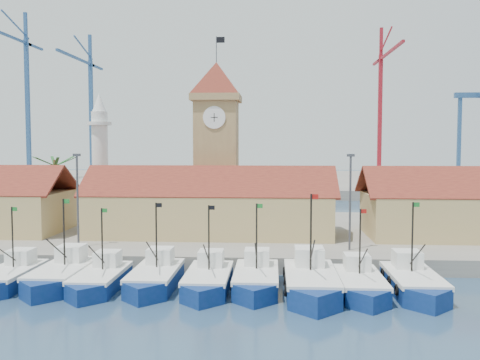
# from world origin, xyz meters

# --- Properties ---
(ground) EXTENTS (400.00, 400.00, 0.00)m
(ground) POSITION_xyz_m (0.00, 0.00, 0.00)
(ground) COLOR #1D344F
(ground) RESTS_ON ground
(quay) EXTENTS (140.00, 32.00, 1.50)m
(quay) POSITION_xyz_m (0.00, 24.00, 0.75)
(quay) COLOR gray
(quay) RESTS_ON ground
(terminal) EXTENTS (240.00, 80.00, 2.00)m
(terminal) POSITION_xyz_m (0.00, 110.00, 1.00)
(terminal) COLOR gray
(terminal) RESTS_ON ground
(boat_0) EXTENTS (3.25, 8.91, 6.74)m
(boat_0) POSITION_xyz_m (-14.29, 2.73, 0.70)
(boat_0) COLOR navy
(boat_0) RESTS_ON ground
(boat_1) EXTENTS (3.57, 9.78, 7.40)m
(boat_1) POSITION_xyz_m (-10.21, 3.16, 0.77)
(boat_1) COLOR navy
(boat_1) RESTS_ON ground
(boat_2) EXTENTS (3.24, 8.89, 6.72)m
(boat_2) POSITION_xyz_m (-6.79, 2.43, 0.70)
(boat_2) COLOR navy
(boat_2) RESTS_ON ground
(boat_3) EXTENTS (3.44, 9.43, 7.13)m
(boat_3) POSITION_xyz_m (-2.56, 3.06, 0.74)
(boat_3) COLOR navy
(boat_3) RESTS_ON ground
(boat_4) EXTENTS (3.38, 9.27, 7.01)m
(boat_4) POSITION_xyz_m (1.75, 2.60, 0.72)
(boat_4) COLOR navy
(boat_4) RESTS_ON ground
(boat_5) EXTENTS (3.44, 9.42, 7.13)m
(boat_5) POSITION_xyz_m (5.51, 3.05, 0.74)
(boat_5) COLOR navy
(boat_5) RESTS_ON ground
(boat_6) EXTENTS (3.89, 10.66, 8.06)m
(boat_6) POSITION_xyz_m (9.73, 1.91, 0.83)
(boat_6) COLOR navy
(boat_6) RESTS_ON ground
(boat_7) EXTENTS (3.31, 9.07, 6.86)m
(boat_7) POSITION_xyz_m (13.50, 2.15, 0.71)
(boat_7) COLOR navy
(boat_7) RESTS_ON ground
(boat_8) EXTENTS (3.56, 9.76, 7.38)m
(boat_8) POSITION_xyz_m (17.59, 2.63, 0.76)
(boat_8) COLOR navy
(boat_8) RESTS_ON ground
(hall_center) EXTENTS (27.04, 10.13, 7.61)m
(hall_center) POSITION_xyz_m (0.00, 20.00, 3.99)
(hall_center) COLOR tan
(hall_center) RESTS_ON quay
(clock_tower) EXTENTS (5.80, 5.80, 22.70)m
(clock_tower) POSITION_xyz_m (0.00, 26.00, 11.96)
(clock_tower) COLOR #A68A55
(clock_tower) RESTS_ON quay
(minaret) EXTENTS (3.00, 3.00, 16.30)m
(minaret) POSITION_xyz_m (-15.00, 28.00, 9.73)
(minaret) COLOR silver
(minaret) RESTS_ON quay
(palm_tree) EXTENTS (5.60, 5.03, 8.39)m
(palm_tree) POSITION_xyz_m (-20.00, 26.00, 6.25)
(palm_tree) COLOR brown
(palm_tree) RESTS_ON quay
(lamp_posts) EXTENTS (80.70, 0.25, 9.03)m
(lamp_posts) POSITION_xyz_m (0.50, 12.00, 6.48)
(lamp_posts) COLOR #3F3F44
(lamp_posts) RESTS_ON quay
(crane_blue_far) EXTENTS (1.00, 34.61, 44.20)m
(crane_blue_far) POSITION_xyz_m (-58.90, 100.37, 26.69)
(crane_blue_far) COLOR #2A5081
(crane_blue_far) RESTS_ON terminal
(crane_blue_near) EXTENTS (1.00, 32.96, 39.38)m
(crane_blue_near) POSITION_xyz_m (-43.65, 106.47, 23.88)
(crane_blue_near) COLOR #2A5081
(crane_blue_near) RESTS_ON terminal
(crane_red_right) EXTENTS (1.00, 34.40, 39.61)m
(crane_red_right) POSITION_xyz_m (34.78, 103.26, 24.12)
(crane_red_right) COLOR maroon
(crane_red_right) RESTS_ON terminal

